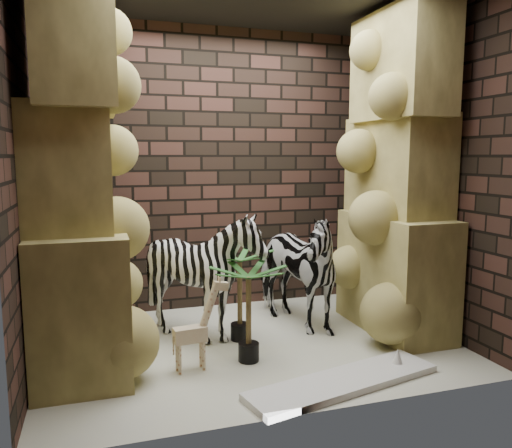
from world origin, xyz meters
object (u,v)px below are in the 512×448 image
object	(u,v)px
zebra_right	(291,259)
surfboard	(344,382)
palm_front	(240,295)
zebra_left	(203,282)
giraffe_toy	(190,325)
palm_back	(249,313)

from	to	relation	value
zebra_right	surfboard	distance (m)	1.47
palm_front	zebra_left	bearing A→B (deg)	163.01
surfboard	palm_front	bearing A→B (deg)	100.39
zebra_left	palm_front	size ratio (longest dim) A/B	1.43
zebra_right	palm_front	bearing A→B (deg)	-176.26
zebra_left	giraffe_toy	xyz separation A→B (m)	(-0.23, -0.62, -0.17)
zebra_right	palm_back	world-z (taller)	zebra_right
palm_back	surfboard	xyz separation A→B (m)	(0.54, -0.63, -0.37)
zebra_right	zebra_left	bearing A→B (deg)	170.90
giraffe_toy	palm_front	xyz separation A→B (m)	(0.55, 0.52, 0.05)
zebra_right	palm_back	distance (m)	0.97
zebra_right	surfboard	bearing A→B (deg)	-110.59
palm_back	giraffe_toy	bearing A→B (deg)	-174.85
palm_front	surfboard	bearing A→B (deg)	-66.85
zebra_left	palm_front	distance (m)	0.35
giraffe_toy	surfboard	distance (m)	1.23
giraffe_toy	palm_back	xyz separation A→B (m)	(0.48, 0.04, 0.03)
zebra_left	surfboard	world-z (taller)	zebra_left
zebra_right	palm_front	xyz separation A→B (m)	(-0.57, -0.21, -0.25)
palm_front	surfboard	world-z (taller)	palm_front
giraffe_toy	palm_back	bearing A→B (deg)	-1.04
palm_front	palm_back	bearing A→B (deg)	-97.38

